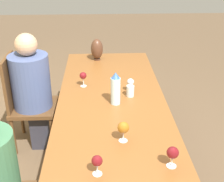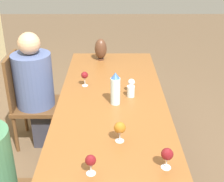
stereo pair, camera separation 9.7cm
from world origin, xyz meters
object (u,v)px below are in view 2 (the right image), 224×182
(water_bottle, at_px, (115,89))
(wine_glass_0, at_px, (167,155))
(vase, at_px, (101,49))
(wine_glass_7, at_px, (91,161))
(water_tumbler, at_px, (131,91))
(person_far, at_px, (36,88))
(wine_glass_3, at_px, (85,76))
(wine_glass_2, at_px, (120,128))
(chair_far, at_px, (28,99))
(wine_glass_4, at_px, (131,83))

(water_bottle, height_order, wine_glass_0, water_bottle)
(vase, xyz_separation_m, wine_glass_7, (-1.90, 0.00, -0.04))
(water_bottle, height_order, water_tumbler, water_bottle)
(water_tumbler, distance_m, person_far, 1.01)
(water_bottle, distance_m, wine_glass_3, 0.45)
(water_bottle, xyz_separation_m, person_far, (0.51, 0.78, -0.24))
(wine_glass_0, relative_size, wine_glass_2, 0.93)
(water_bottle, bearing_deg, wine_glass_3, 38.60)
(water_tumbler, relative_size, chair_far, 0.10)
(wine_glass_4, bearing_deg, wine_glass_2, 170.86)
(vase, xyz_separation_m, wine_glass_2, (-1.58, -0.17, -0.02))
(wine_glass_0, bearing_deg, wine_glass_7, 96.54)
(water_bottle, bearing_deg, wine_glass_4, -33.37)
(vase, distance_m, wine_glass_3, 0.70)
(wine_glass_4, distance_m, wine_glass_7, 1.12)
(water_bottle, relative_size, wine_glass_4, 2.24)
(wine_glass_2, distance_m, wine_glass_7, 0.37)
(vase, bearing_deg, water_bottle, -171.74)
(water_bottle, height_order, chair_far, water_bottle)
(vase, bearing_deg, wine_glass_2, -173.69)
(vase, height_order, wine_glass_4, vase)
(wine_glass_3, relative_size, chair_far, 0.14)
(water_bottle, height_order, wine_glass_2, water_bottle)
(wine_glass_0, xyz_separation_m, chair_far, (1.32, 1.17, -0.32))
(chair_far, bearing_deg, water_tumbler, -110.83)
(water_tumbler, relative_size, wine_glass_2, 0.66)
(wine_glass_7, distance_m, person_far, 1.53)
(person_far, bearing_deg, chair_far, 90.00)
(person_far, bearing_deg, wine_glass_2, -142.47)
(water_tumbler, relative_size, wine_glass_4, 0.78)
(wine_glass_0, distance_m, wine_glass_7, 0.45)
(water_tumbler, xyz_separation_m, vase, (0.91, 0.29, 0.08))
(vase, bearing_deg, wine_glass_3, 169.56)
(vase, relative_size, wine_glass_4, 1.97)
(wine_glass_7, bearing_deg, person_far, 24.67)
(wine_glass_2, bearing_deg, chair_far, 40.59)
(wine_glass_3, height_order, chair_far, chair_far)
(wine_glass_0, height_order, person_far, person_far)
(wine_glass_3, xyz_separation_m, wine_glass_7, (-1.21, -0.13, -0.01))
(wine_glass_4, xyz_separation_m, wine_glass_7, (-1.08, 0.30, 0.00))
(wine_glass_7, xyz_separation_m, chair_far, (1.38, 0.73, -0.32))
(wine_glass_7, bearing_deg, wine_glass_4, -15.35)
(vase, relative_size, wine_glass_2, 1.67)
(water_bottle, distance_m, wine_glass_7, 0.88)
(vase, relative_size, wine_glass_7, 1.90)
(wine_glass_4, bearing_deg, vase, 19.83)
(wine_glass_0, xyz_separation_m, wine_glass_3, (1.16, 0.57, 0.01))
(vase, relative_size, wine_glass_3, 1.76)
(wine_glass_7, relative_size, person_far, 0.11)
(water_tumbler, height_order, wine_glass_3, wine_glass_3)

